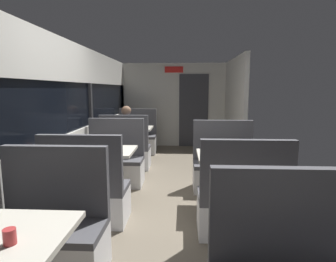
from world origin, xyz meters
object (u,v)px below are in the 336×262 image
(bench_near_window_facing_entry, at_px, (50,237))
(coffee_cup_primary, at_px, (97,148))
(dining_table_rear_aisle, at_px, (232,162))
(bench_rear_aisle_facing_entry, at_px, (223,170))
(bench_mid_window_facing_entry, at_px, (115,165))
(bench_rear_aisle_facing_end, at_px, (242,206))
(coffee_cup_secondary, at_px, (10,237))
(bench_mid_window_facing_end, at_px, (87,196))
(dining_table_far_window, at_px, (132,132))
(bench_far_window_facing_entry, at_px, (137,140))
(seated_passenger, at_px, (127,141))
(bench_far_window_facing_end, at_px, (126,152))
(dining_table_mid_window, at_px, (103,157))

(bench_near_window_facing_entry, bearing_deg, coffee_cup_primary, 92.16)
(dining_table_rear_aisle, relative_size, coffee_cup_primary, 10.00)
(bench_rear_aisle_facing_entry, bearing_deg, dining_table_rear_aisle, -90.00)
(bench_mid_window_facing_entry, relative_size, dining_table_rear_aisle, 1.22)
(bench_rear_aisle_facing_end, distance_m, coffee_cup_secondary, 2.26)
(bench_rear_aisle_facing_entry, height_order, coffee_cup_primary, bench_rear_aisle_facing_entry)
(bench_mid_window_facing_end, distance_m, dining_table_rear_aisle, 1.88)
(bench_mid_window_facing_end, xyz_separation_m, dining_table_far_window, (0.00, 3.03, 0.31))
(bench_mid_window_facing_end, height_order, bench_mid_window_facing_entry, same)
(dining_table_far_window, xyz_separation_m, coffee_cup_secondary, (0.18, -4.76, 0.15))
(bench_rear_aisle_facing_end, height_order, coffee_cup_secondary, bench_rear_aisle_facing_end)
(bench_far_window_facing_entry, distance_m, bench_rear_aisle_facing_entry, 3.10)
(bench_far_window_facing_entry, distance_m, bench_rear_aisle_facing_end, 4.32)
(bench_mid_window_facing_end, distance_m, coffee_cup_secondary, 1.79)
(bench_near_window_facing_entry, height_order, bench_far_window_facing_entry, same)
(bench_near_window_facing_entry, distance_m, seated_passenger, 3.34)
(bench_mid_window_facing_entry, xyz_separation_m, coffee_cup_secondary, (0.18, -3.12, 0.46))
(bench_mid_window_facing_end, relative_size, dining_table_rear_aisle, 1.22)
(bench_mid_window_facing_entry, bearing_deg, dining_table_rear_aisle, -26.68)
(dining_table_far_window, bearing_deg, coffee_cup_secondary, -87.84)
(bench_near_window_facing_entry, distance_m, bench_mid_window_facing_entry, 2.33)
(dining_table_rear_aisle, bearing_deg, coffee_cup_secondary, -125.90)
(bench_far_window_facing_end, height_order, bench_rear_aisle_facing_end, same)
(dining_table_rear_aisle, relative_size, seated_passenger, 0.71)
(dining_table_rear_aisle, height_order, bench_rear_aisle_facing_end, bench_rear_aisle_facing_end)
(bench_far_window_facing_end, bearing_deg, bench_near_window_facing_entry, -90.00)
(bench_rear_aisle_facing_entry, bearing_deg, coffee_cup_secondary, -118.85)
(dining_table_rear_aisle, bearing_deg, coffee_cup_primary, 175.95)
(dining_table_far_window, bearing_deg, coffee_cup_primary, -91.41)
(bench_rear_aisle_facing_end, xyz_separation_m, seated_passenger, (-1.79, 2.60, 0.21))
(bench_mid_window_facing_entry, relative_size, coffee_cup_primary, 12.22)
(dining_table_rear_aisle, height_order, bench_rear_aisle_facing_entry, bench_rear_aisle_facing_entry)
(dining_table_rear_aisle, xyz_separation_m, seated_passenger, (-1.79, 1.90, -0.10))
(dining_table_mid_window, bearing_deg, bench_far_window_facing_entry, 90.00)
(dining_table_far_window, xyz_separation_m, dining_table_rear_aisle, (1.79, -2.53, 0.00))
(bench_rear_aisle_facing_entry, bearing_deg, dining_table_far_window, 134.34)
(bench_far_window_facing_end, relative_size, bench_far_window_facing_entry, 1.00)
(bench_mid_window_facing_entry, height_order, bench_far_window_facing_end, same)
(bench_far_window_facing_end, bearing_deg, bench_rear_aisle_facing_entry, -32.32)
(bench_rear_aisle_facing_entry, bearing_deg, bench_far_window_facing_entry, 125.26)
(coffee_cup_primary, xyz_separation_m, coffee_cup_secondary, (0.24, -2.36, 0.00))
(dining_table_rear_aisle, height_order, coffee_cup_primary, coffee_cup_primary)
(dining_table_far_window, distance_m, dining_table_rear_aisle, 3.10)
(dining_table_mid_window, relative_size, dining_table_rear_aisle, 1.00)
(dining_table_rear_aisle, bearing_deg, dining_table_far_window, 125.26)
(bench_rear_aisle_facing_entry, xyz_separation_m, seated_passenger, (-1.79, 1.20, 0.21))
(bench_far_window_facing_entry, bearing_deg, seated_passenger, -90.00)
(coffee_cup_primary, distance_m, coffee_cup_secondary, 2.37)
(dining_table_far_window, bearing_deg, seated_passenger, -90.00)
(bench_rear_aisle_facing_end, bearing_deg, seated_passenger, 124.51)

